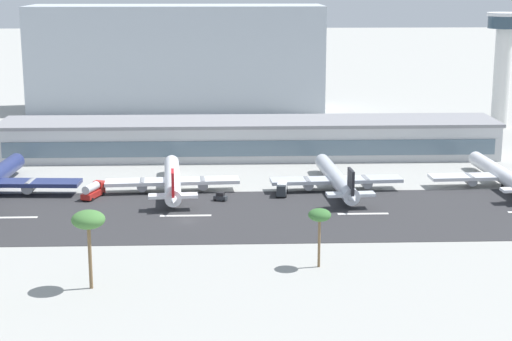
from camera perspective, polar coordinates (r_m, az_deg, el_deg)
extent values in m
plane|color=#9E9E99|center=(195.45, -4.63, -3.39)|extent=(1400.00, 1400.00, 0.00)
cube|color=#2D2D30|center=(199.48, -4.58, -3.04)|extent=(800.00, 43.71, 0.08)
cube|color=white|center=(205.31, -16.04, -3.04)|extent=(12.00, 1.20, 0.01)
cube|color=white|center=(199.50, -4.73, -3.02)|extent=(12.00, 1.20, 0.01)
cube|color=white|center=(201.93, 7.17, -2.89)|extent=(12.00, 1.20, 0.01)
cube|color=#B7BABC|center=(262.79, -0.43, 2.08)|extent=(150.63, 22.27, 10.27)
cube|color=slate|center=(251.82, -0.35, 1.48)|extent=(146.11, 0.30, 4.62)
cube|color=gray|center=(261.77, -0.43, 3.29)|extent=(152.14, 22.50, 1.00)
cylinder|color=silver|center=(322.41, 16.12, 5.93)|extent=(6.10, 6.10, 36.01)
cylinder|color=#2D4251|center=(320.70, 16.35, 9.51)|extent=(12.34, 12.34, 4.33)
cylinder|color=silver|center=(320.57, 16.38, 10.00)|extent=(13.33, 13.33, 1.20)
cube|color=#A8B2BC|center=(353.78, -5.29, 7.51)|extent=(119.07, 30.88, 42.57)
sphere|color=navy|center=(249.56, -15.72, 0.62)|extent=(4.33, 4.33, 4.33)
cylinder|color=gray|center=(224.78, -14.87, -1.00)|extent=(3.33, 6.54, 2.96)
cylinder|color=white|center=(221.86, -5.62, -0.57)|extent=(6.76, 40.85, 4.07)
sphere|color=white|center=(241.68, -5.66, 0.56)|extent=(3.86, 3.86, 3.86)
cone|color=white|center=(202.15, -5.56, -1.92)|extent=(4.14, 7.55, 3.66)
cube|color=white|center=(221.17, -5.61, -0.72)|extent=(34.83, 8.38, 0.89)
cylinder|color=gray|center=(221.51, -3.60, -0.85)|extent=(3.02, 5.86, 2.64)
cylinder|color=gray|center=(221.44, -7.62, -0.95)|extent=(3.02, 5.86, 2.64)
cube|color=white|center=(203.62, -5.57, -1.70)|extent=(11.93, 4.13, 0.72)
cube|color=red|center=(202.92, -5.59, -0.92)|extent=(1.01, 5.52, 6.51)
cylinder|color=black|center=(220.52, -5.60, -1.35)|extent=(0.73, 0.73, 1.12)
cylinder|color=silver|center=(223.14, 5.35, -0.48)|extent=(6.54, 40.95, 4.08)
sphere|color=silver|center=(242.67, 4.44, 0.64)|extent=(3.87, 3.87, 3.87)
cone|color=silver|center=(203.79, 6.44, -1.82)|extent=(4.11, 7.55, 3.67)
cube|color=silver|center=(222.46, 5.39, -0.63)|extent=(34.59, 8.18, 0.90)
cylinder|color=gray|center=(224.22, 7.32, -0.76)|extent=(2.99, 5.86, 2.65)
cylinder|color=gray|center=(221.30, 3.43, -0.86)|extent=(2.99, 5.86, 2.65)
cube|color=silver|center=(205.22, 6.35, -1.59)|extent=(11.84, 4.06, 0.72)
cube|color=black|center=(204.52, 6.37, -0.82)|extent=(0.98, 5.53, 6.52)
cylinder|color=black|center=(221.83, 5.44, -1.26)|extent=(0.73, 0.73, 1.12)
cylinder|color=silver|center=(235.66, 16.03, -0.23)|extent=(5.82, 40.05, 3.99)
sphere|color=silver|center=(253.92, 14.46, 0.80)|extent=(3.79, 3.79, 3.79)
cube|color=silver|center=(235.02, 16.10, -0.37)|extent=(38.74, 7.75, 0.88)
cylinder|color=gray|center=(232.24, 14.09, -0.58)|extent=(2.85, 5.70, 2.59)
cylinder|color=black|center=(234.43, 16.17, -0.95)|extent=(0.72, 0.72, 1.10)
cube|color=#B2231E|center=(218.05, -10.84, -1.53)|extent=(5.24, 8.88, 1.40)
cylinder|color=silver|center=(216.75, -10.99, -1.15)|extent=(3.88, 6.15, 2.10)
cube|color=#B2231E|center=(220.43, -10.47, -0.93)|extent=(2.93, 2.71, 1.80)
cylinder|color=black|center=(220.19, -10.18, -1.55)|extent=(0.56, 0.94, 0.90)
cylinder|color=black|center=(221.36, -10.78, -1.49)|extent=(0.56, 0.94, 0.90)
cylinder|color=black|center=(215.10, -10.89, -1.93)|extent=(0.56, 0.94, 0.90)
cylinder|color=black|center=(216.29, -11.50, -1.87)|extent=(0.56, 0.94, 0.90)
cube|color=#2D3338|center=(211.71, -2.40, -1.84)|extent=(3.56, 2.64, 1.00)
cube|color=black|center=(211.47, -2.40, -1.59)|extent=(2.25, 1.89, 0.90)
cylinder|color=black|center=(210.73, -2.19, -2.05)|extent=(0.66, 0.48, 0.60)
cylinder|color=black|center=(212.17, -2.03, -1.94)|extent=(0.66, 0.48, 0.60)
cylinder|color=black|center=(211.52, -2.76, -2.00)|extent=(0.66, 0.48, 0.60)
cylinder|color=black|center=(212.96, -2.60, -1.89)|extent=(0.66, 0.48, 0.60)
cube|color=#2D3338|center=(216.59, 1.75, -1.42)|extent=(3.29, 6.30, 1.20)
cube|color=silver|center=(216.94, 1.76, -1.02)|extent=(2.94, 4.62, 1.60)
cube|color=#2D3338|center=(214.17, 1.70, -1.22)|extent=(2.44, 2.00, 1.50)
cylinder|color=black|center=(214.82, 1.38, -1.71)|extent=(0.41, 0.93, 0.90)
cylinder|color=black|center=(214.62, 2.02, -1.73)|extent=(0.41, 0.93, 0.90)
cylinder|color=black|center=(218.87, 1.48, -1.43)|extent=(0.41, 0.93, 0.90)
cylinder|color=black|center=(218.67, 2.11, -1.45)|extent=(0.41, 0.93, 0.90)
cylinder|color=brown|center=(155.20, -11.05, -5.52)|extent=(0.64, 0.64, 12.85)
ellipsoid|color=#427538|center=(153.30, -11.16, -3.24)|extent=(5.97, 5.97, 3.29)
cylinder|color=brown|center=(164.03, 4.25, -4.73)|extent=(0.52, 0.52, 10.41)
ellipsoid|color=#386B33|center=(162.52, 4.28, -2.98)|extent=(4.39, 4.39, 2.42)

